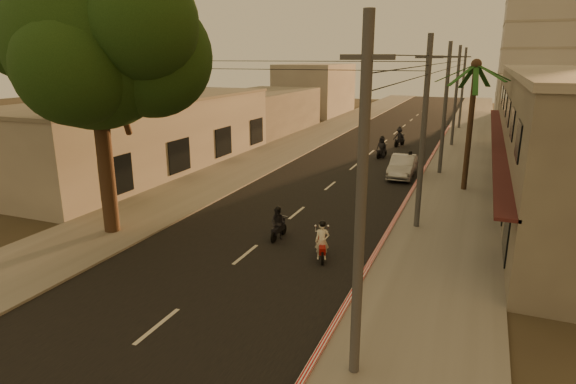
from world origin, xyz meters
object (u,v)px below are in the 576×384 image
palm_tree (476,72)px  scooter_red (322,242)px  scooter_mid_a (278,224)px  scooter_far_a (382,148)px  parked_car (403,166)px  scooter_mid_b (410,164)px  scooter_far_b (399,137)px  broadleaf_tree (103,45)px

palm_tree → scooter_red: 15.48m
scooter_mid_a → scooter_far_a: (0.69, 19.94, 0.12)m
palm_tree → parked_car: palm_tree is taller
scooter_red → scooter_mid_b: 16.50m
scooter_mid_a → scooter_mid_b: size_ratio=0.93×
scooter_far_b → palm_tree: bearing=-49.0°
palm_tree → scooter_mid_b: palm_tree is taller
scooter_red → parked_car: (0.77, 15.45, -0.01)m
scooter_far_b → scooter_far_a: bearing=-77.8°
scooter_far_b → scooter_mid_b: bearing=-60.1°
scooter_far_a → scooter_far_b: 5.82m
scooter_red → scooter_far_a: 21.41m
broadleaf_tree → palm_tree: bearing=43.5°
scooter_red → scooter_mid_a: 2.90m
scooter_red → parked_car: size_ratio=0.37×
scooter_red → parked_car: 15.47m
broadleaf_tree → parked_car: bearing=56.9°
scooter_mid_a → scooter_far_b: scooter_far_b is taller
palm_tree → scooter_far_b: palm_tree is taller
broadleaf_tree → scooter_mid_a: broadleaf_tree is taller
palm_tree → parked_car: bearing=151.6°
scooter_far_a → scooter_red: bearing=-73.1°
scooter_red → scooter_mid_b: scooter_mid_b is taller
broadleaf_tree → scooter_mid_b: bearing=57.7°
scooter_far_a → broadleaf_tree: bearing=-97.8°
palm_tree → scooter_mid_a: size_ratio=5.08×
broadleaf_tree → scooter_mid_a: (7.18, 2.03, -7.76)m
scooter_mid_a → parked_car: bearing=77.5°
scooter_red → palm_tree: bearing=49.7°
scooter_mid_a → parked_car: size_ratio=0.36×
scooter_red → scooter_mid_a: scooter_red is taller
palm_tree → parked_car: 7.94m
palm_tree → broadleaf_tree: bearing=-136.5°
broadleaf_tree → parked_car: (10.48, 16.09, -7.73)m
scooter_mid_a → scooter_mid_b: (3.63, 15.07, 0.04)m
broadleaf_tree → scooter_mid_b: size_ratio=7.00×
broadleaf_tree → palm_tree: broadleaf_tree is taller
scooter_mid_a → scooter_mid_b: 15.50m
scooter_mid_b → scooter_far_a: bearing=119.8°
broadleaf_tree → scooter_red: 12.43m
scooter_mid_a → scooter_far_a: scooter_far_a is taller
broadleaf_tree → parked_car: 20.70m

